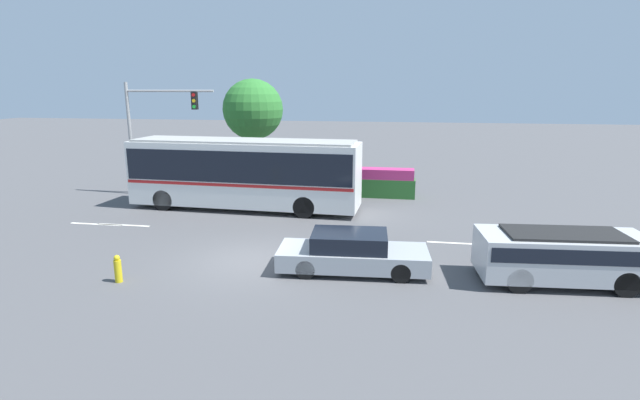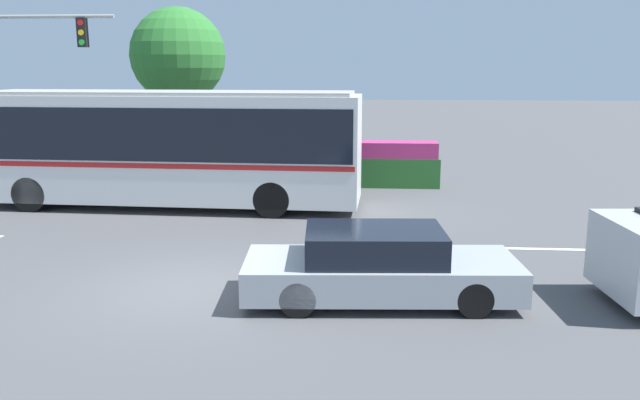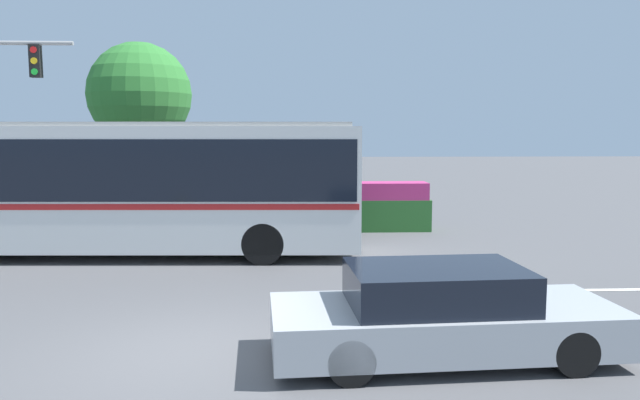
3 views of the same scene
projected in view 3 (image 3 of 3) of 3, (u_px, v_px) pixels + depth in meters
ground_plane at (193, 352)px, 8.64m from camera, size 140.00×140.00×0.00m
city_bus at (139, 181)px, 15.24m from camera, size 11.18×2.91×3.37m
sedan_foreground at (442, 315)px, 8.38m from camera, size 4.87×2.12×1.29m
flowering_hedge at (305, 207)px, 19.28m from camera, size 7.93×1.01×1.54m
street_tree_left at (140, 95)px, 21.64m from camera, size 3.67×3.67×6.32m
lane_stripe_mid at (586, 290)px, 12.01m from camera, size 2.40×0.16×0.01m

